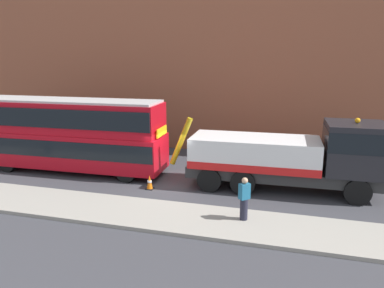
% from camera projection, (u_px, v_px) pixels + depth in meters
% --- Properties ---
extents(ground_plane, '(120.00, 120.00, 0.00)m').
position_uv_depth(ground_plane, '(174.00, 182.00, 18.99)').
color(ground_plane, '#38383D').
extents(near_kerb, '(60.00, 2.80, 0.15)m').
position_uv_depth(near_kerb, '(142.00, 213.00, 15.03)').
color(near_kerb, gray).
rests_on(near_kerb, ground_plane).
extents(building_facade, '(60.00, 1.50, 16.00)m').
position_uv_depth(building_facade, '(208.00, 29.00, 24.16)').
color(building_facade, '#935138').
rests_on(building_facade, ground_plane).
extents(recovery_tow_truck, '(10.17, 2.83, 3.67)m').
position_uv_depth(recovery_tow_truck, '(292.00, 155.00, 17.45)').
color(recovery_tow_truck, '#2D2D2D').
rests_on(recovery_tow_truck, ground_plane).
extents(double_decker_bus, '(11.09, 2.79, 4.06)m').
position_uv_depth(double_decker_bus, '(68.00, 132.00, 20.45)').
color(double_decker_bus, '#B70C19').
rests_on(double_decker_bus, ground_plane).
extents(pedestrian_bystander, '(0.47, 0.47, 1.71)m').
position_uv_depth(pedestrian_bystander, '(244.00, 199.00, 14.12)').
color(pedestrian_bystander, '#232333').
rests_on(pedestrian_bystander, near_kerb).
extents(traffic_cone_near_bus, '(0.36, 0.36, 0.72)m').
position_uv_depth(traffic_cone_near_bus, '(150.00, 182.00, 17.92)').
color(traffic_cone_near_bus, orange).
rests_on(traffic_cone_near_bus, ground_plane).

